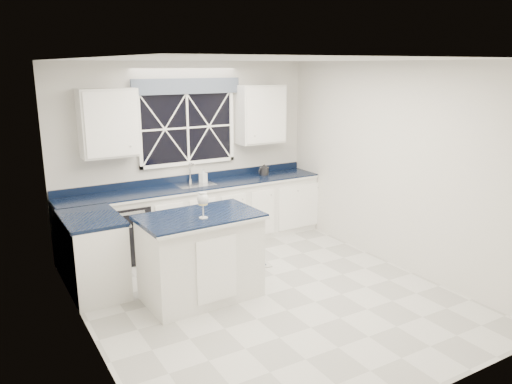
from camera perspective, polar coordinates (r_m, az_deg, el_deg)
ground at (r=6.03m, az=1.18°, el=-11.68°), size 4.50×4.50×0.00m
back_wall at (r=7.54m, az=-7.86°, el=4.30°), size 4.00×0.10×2.70m
base_cabinets at (r=7.21m, az=-8.59°, el=-3.56°), size 3.99×1.60×0.90m
countertop at (r=7.36m, az=-6.83°, el=0.66°), size 3.98×0.64×0.04m
dishwasher at (r=7.14m, az=-14.81°, el=-4.40°), size 0.60×0.58×0.82m
window at (r=7.43m, az=-7.84°, el=7.90°), size 1.65×0.09×1.26m
upper_cabinets at (r=7.31m, az=-7.48°, el=8.36°), size 3.10×0.34×0.90m
faucet at (r=7.49m, az=-7.48°, el=2.29°), size 0.05×0.20×0.30m
island at (r=5.82m, az=-6.35°, el=-7.33°), size 1.38×0.86×1.01m
rug at (r=6.91m, az=-3.78°, el=-8.12°), size 1.26×0.88×0.02m
kettle at (r=7.96m, az=0.93°, el=2.55°), size 0.24×0.17×0.17m
wine_glass at (r=5.48m, az=-6.09°, el=-0.95°), size 0.12×0.12×0.29m
soap_bottle at (r=7.50m, az=-6.06°, el=1.90°), size 0.12×0.12×0.20m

